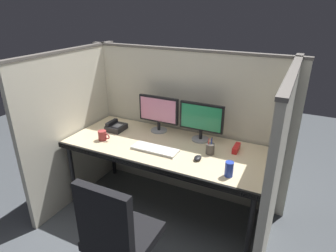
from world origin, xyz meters
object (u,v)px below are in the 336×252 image
Objects in this scene: office_chair at (121,251)px; desk at (165,151)px; coffee_mug at (103,135)px; keyboard_main at (155,149)px; monitor_left at (159,112)px; monitor_right at (201,119)px; red_stapler at (236,148)px; pen_cup at (210,149)px; desk_phone at (116,127)px; soda_can at (229,169)px; computer_mouse at (198,158)px.

desk is at bearing 97.22° from office_chair.
keyboard_main is at bearing 3.31° from coffee_mug.
monitor_left reaches higher than office_chair.
monitor_left is (-0.33, 1.21, 0.59)m from office_chair.
monitor_right is at bearing -1.41° from monitor_left.
office_chair is at bearing -78.74° from keyboard_main.
pen_cup reaches higher than red_stapler.
red_stapler is 0.94× the size of pen_cup.
desk is at bearing -9.65° from desk_phone.
monitor_left is at bearing 159.74° from pen_cup.
office_chair is 7.99× the size of soda_can.
red_stapler is (0.62, 0.20, 0.08)m from desk.
pen_cup is at bearing 6.11° from desk.
soda_can is (0.88, -0.52, -0.15)m from monitor_left.
keyboard_main is 4.48× the size of computer_mouse.
desk_phone is at bearing 165.22° from soda_can.
monitor_right is 2.26× the size of desk_phone.
soda_can is 0.77× the size of pen_cup.
red_stapler is at bearing 4.00° from desk_phone.
red_stapler is at bearing -11.21° from monitor_right.
monitor_left is 0.86m from red_stapler.
red_stapler is 1.23× the size of soda_can.
coffee_mug is (-0.39, -0.43, -0.17)m from monitor_left.
keyboard_main is (-0.29, -0.38, -0.20)m from monitor_right.
desk is at bearing 163.90° from computer_mouse.
desk is at bearing -132.98° from monitor_right.
monitor_left is 3.41× the size of coffee_mug.
monitor_right is 0.96m from coffee_mug.
keyboard_main is 2.26× the size of desk_phone.
pen_cup is at bearing 72.64° from office_chair.
desk_phone is at bearing -176.00° from red_stapler.
pen_cup is (-0.20, -0.15, 0.02)m from red_stapler.
computer_mouse is at bearing 73.32° from office_chair.
computer_mouse is 0.39m from red_stapler.
soda_can is (0.67, -0.24, 0.11)m from desk.
pen_cup is at bearing -20.26° from monitor_left.
desk is 4.42× the size of monitor_right.
red_stapler is 0.79× the size of desk_phone.
office_chair is 0.91m from keyboard_main.
computer_mouse is at bearing 156.68° from soda_can.
computer_mouse is 0.60× the size of pen_cup.
pen_cup is (0.17, -0.22, -0.17)m from monitor_right.
pen_cup is at bearing -52.38° from monitor_right.
computer_mouse is (0.11, -0.37, -0.20)m from monitor_right.
desk_phone is at bearing 125.95° from office_chair.
desk_phone reaches higher than desk.
desk is 10.00× the size of desk_phone.
desk is at bearing 13.77° from coffee_mug.
office_chair is 1.34m from desk_phone.
desk_phone is at bearing 96.74° from coffee_mug.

